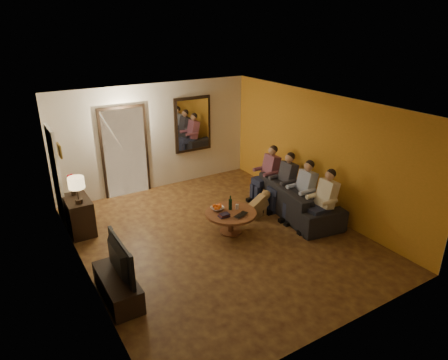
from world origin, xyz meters
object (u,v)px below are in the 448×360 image
person_d (268,175)px  coffee_table (231,222)px  wine_bottle (230,202)px  person_b (303,193)px  laptop (243,216)px  person_c (285,184)px  dog (258,204)px  person_a (324,203)px  bowl (217,208)px  sofa (296,198)px  table_lamp (77,190)px  dresser (79,215)px  tv_stand (118,287)px  tv (114,260)px

person_d → coffee_table: size_ratio=1.18×
wine_bottle → person_b: bearing=-14.2°
coffee_table → laptop: (0.10, -0.28, 0.24)m
person_c → dog: size_ratio=2.14×
person_a → person_d: same height
person_d → bowl: (-1.79, -0.68, -0.12)m
sofa → bowl: sofa is taller
person_d → dog: size_ratio=2.14×
person_b → person_c: 0.60m
person_c → coffee_table: 1.68m
table_lamp → person_a: (4.17, -2.28, -0.39)m
dresser → person_b: bearing=-24.5°
coffee_table → wine_bottle: wine_bottle is taller
person_c → wine_bottle: (-1.56, -0.20, 0.01)m
tv_stand → sofa: 4.35m
laptop → dresser: bearing=123.4°
table_lamp → bowl: 2.70m
tv → bowl: 2.60m
coffee_table → sofa: bearing=0.2°
tv_stand → wine_bottle: 2.79m
dresser → bowl: size_ratio=3.14×
dresser → laptop: 3.26m
person_b → wine_bottle: (-1.56, 0.40, 0.01)m
sofa → person_a: (-0.10, -0.90, 0.25)m
person_d → coffee_table: bearing=-150.7°
table_lamp → coffee_table: (2.56, -1.38, -0.77)m
table_lamp → tv: (0.00, -2.19, -0.31)m
sofa → person_d: person_d is taller
sofa → wine_bottle: bearing=96.0°
table_lamp → tv_stand: bearing=-90.0°
tv_stand → laptop: (2.66, 0.53, 0.27)m
coffee_table → wine_bottle: (0.05, 0.10, 0.38)m
tv_stand → person_c: 4.33m
tv_stand → laptop: laptop is taller
table_lamp → dog: size_ratio=0.96×
bowl → laptop: bearing=-60.8°
person_a → table_lamp: bearing=151.4°
sofa → bowl: 1.91m
bowl → person_d: bearing=20.9°
tv_stand → person_a: size_ratio=0.97×
dresser → person_b: size_ratio=0.68×
dresser → person_c: 4.37m
sofa → dog: bearing=79.8°
person_b → wine_bottle: person_b is taller
laptop → person_c: bearing=-0.2°
table_lamp → person_a: table_lamp is taller
coffee_table → laptop: size_ratio=3.09×
dresser → tv: tv is taller
dresser → dog: (3.45, -1.31, -0.08)m
bowl → tv_stand: bearing=-156.6°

